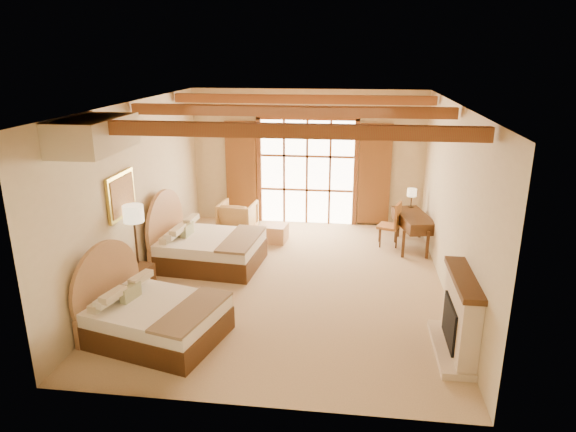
% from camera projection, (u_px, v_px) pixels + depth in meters
% --- Properties ---
extents(floor, '(7.00, 7.00, 0.00)m').
position_uv_depth(floor, '(289.00, 281.00, 9.39)').
color(floor, '#CFB388').
rests_on(floor, ground).
extents(wall_back, '(5.50, 0.00, 5.50)m').
position_uv_depth(wall_back, '(307.00, 158.00, 12.21)').
color(wall_back, beige).
rests_on(wall_back, ground).
extents(wall_left, '(0.00, 7.00, 7.00)m').
position_uv_depth(wall_left, '(138.00, 192.00, 9.23)').
color(wall_left, beige).
rests_on(wall_left, ground).
extents(wall_right, '(0.00, 7.00, 7.00)m').
position_uv_depth(wall_right, '(452.00, 203.00, 8.57)').
color(wall_right, beige).
rests_on(wall_right, ground).
extents(ceiling, '(7.00, 7.00, 0.00)m').
position_uv_depth(ceiling, '(289.00, 104.00, 8.41)').
color(ceiling, '#AB6B36').
rests_on(ceiling, ground).
extents(ceiling_beams, '(5.39, 4.60, 0.18)m').
position_uv_depth(ceiling_beams, '(289.00, 111.00, 8.45)').
color(ceiling_beams, brown).
rests_on(ceiling_beams, ceiling).
extents(french_doors, '(3.95, 0.08, 2.60)m').
position_uv_depth(french_doors, '(307.00, 173.00, 12.26)').
color(french_doors, white).
rests_on(french_doors, ground).
extents(fireplace, '(0.46, 1.40, 1.16)m').
position_uv_depth(fireplace, '(459.00, 319.00, 7.04)').
color(fireplace, '#C5AE96').
rests_on(fireplace, ground).
extents(painting, '(0.06, 0.95, 0.75)m').
position_uv_depth(painting, '(121.00, 195.00, 8.47)').
color(painting, gold).
rests_on(painting, wall_left).
extents(canopy_valance, '(0.70, 1.40, 0.45)m').
position_uv_depth(canopy_valance, '(94.00, 135.00, 6.89)').
color(canopy_valance, beige).
rests_on(canopy_valance, ceiling).
extents(bed_near, '(2.15, 1.79, 1.20)m').
position_uv_depth(bed_near, '(147.00, 315.00, 7.45)').
color(bed_near, '#4D2A15').
rests_on(bed_near, floor).
extents(bed_far, '(2.08, 1.64, 1.28)m').
position_uv_depth(bed_far, '(203.00, 246.00, 10.03)').
color(bed_far, '#4D2A15').
rests_on(bed_far, floor).
extents(nightstand, '(0.57, 0.57, 0.58)m').
position_uv_depth(nightstand, '(136.00, 282.00, 8.68)').
color(nightstand, '#4D2A15').
rests_on(nightstand, floor).
extents(floor_lamp, '(0.34, 0.34, 1.60)m').
position_uv_depth(floor_lamp, '(134.00, 219.00, 8.51)').
color(floor_lamp, '#352516').
rests_on(floor_lamp, floor).
extents(armchair, '(0.87, 0.89, 0.74)m').
position_uv_depth(armchair, '(238.00, 217.00, 11.83)').
color(armchair, tan).
rests_on(armchair, floor).
extents(ottoman, '(0.57, 0.57, 0.38)m').
position_uv_depth(ottoman, '(275.00, 233.00, 11.33)').
color(ottoman, tan).
rests_on(ottoman, floor).
extents(desk, '(0.86, 1.44, 0.73)m').
position_uv_depth(desk, '(412.00, 230.00, 10.94)').
color(desk, '#4D2A15').
rests_on(desk, floor).
extents(desk_chair, '(0.55, 0.54, 0.97)m').
position_uv_depth(desk_chair, '(389.00, 232.00, 11.07)').
color(desk_chair, '#AE6836').
rests_on(desk_chair, floor).
extents(desk_lamp, '(0.21, 0.21, 0.42)m').
position_uv_depth(desk_lamp, '(412.00, 193.00, 11.27)').
color(desk_lamp, '#352516').
rests_on(desk_lamp, desk).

